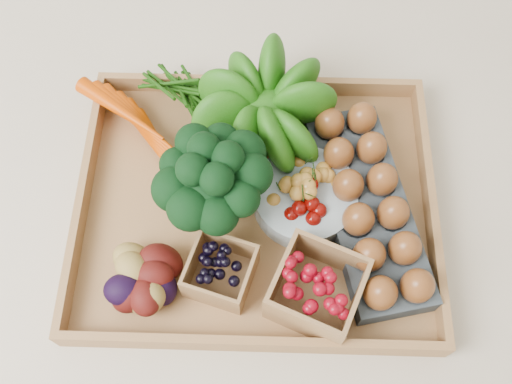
{
  "coord_description": "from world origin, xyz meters",
  "views": [
    {
      "loc": [
        0.01,
        -0.38,
        0.83
      ],
      "look_at": [
        0.0,
        0.0,
        0.06
      ],
      "focal_mm": 40.0,
      "sensor_mm": 36.0,
      "label": 1
    }
  ],
  "objects_px": {
    "broccoli": "(215,193)",
    "cherry_bowl": "(305,197)",
    "tray": "(256,207)",
    "egg_carton": "(366,209)"
  },
  "relations": [
    {
      "from": "tray",
      "to": "cherry_bowl",
      "type": "relative_size",
      "value": 3.43
    },
    {
      "from": "broccoli",
      "to": "cherry_bowl",
      "type": "distance_m",
      "value": 0.14
    },
    {
      "from": "cherry_bowl",
      "to": "egg_carton",
      "type": "bearing_deg",
      "value": -9.5
    },
    {
      "from": "broccoli",
      "to": "cherry_bowl",
      "type": "bearing_deg",
      "value": 7.18
    },
    {
      "from": "tray",
      "to": "egg_carton",
      "type": "distance_m",
      "value": 0.17
    },
    {
      "from": "tray",
      "to": "egg_carton",
      "type": "relative_size",
      "value": 1.64
    },
    {
      "from": "broccoli",
      "to": "cherry_bowl",
      "type": "height_order",
      "value": "broccoli"
    },
    {
      "from": "broccoli",
      "to": "egg_carton",
      "type": "xyz_separation_m",
      "value": [
        0.23,
        0.0,
        -0.04
      ]
    },
    {
      "from": "egg_carton",
      "to": "broccoli",
      "type": "bearing_deg",
      "value": 167.61
    },
    {
      "from": "tray",
      "to": "broccoli",
      "type": "relative_size",
      "value": 3.37
    }
  ]
}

